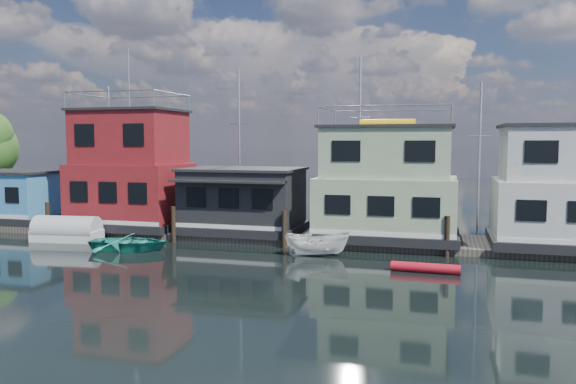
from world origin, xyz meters
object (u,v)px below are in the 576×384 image
(houseboat_dark, at_px, (243,200))
(houseboat_white, at_px, (572,189))
(houseboat_red, at_px, (131,172))
(red_kayak, at_px, (425,268))
(houseboat_blue, at_px, (15,196))
(motorboat, at_px, (317,244))
(houseboat_green, at_px, (386,185))
(dinghy_teal, at_px, (130,242))
(tarp_runabout, at_px, (67,231))

(houseboat_dark, xyz_separation_m, houseboat_white, (19.00, 0.02, 1.12))
(houseboat_red, height_order, red_kayak, houseboat_red)
(houseboat_blue, height_order, motorboat, houseboat_blue)
(motorboat, height_order, red_kayak, motorboat)
(houseboat_green, relative_size, dinghy_teal, 1.92)
(houseboat_green, bearing_deg, houseboat_blue, -180.00)
(motorboat, height_order, tarp_runabout, tarp_runabout)
(tarp_runabout, bearing_deg, houseboat_dark, 15.22)
(tarp_runabout, distance_m, red_kayak, 21.74)
(houseboat_blue, relative_size, houseboat_green, 0.76)
(tarp_runabout, bearing_deg, houseboat_white, 0.99)
(red_kayak, xyz_separation_m, dinghy_teal, (-16.25, 1.09, 0.22))
(houseboat_blue, xyz_separation_m, tarp_runabout, (7.45, -4.16, -1.58))
(houseboat_blue, height_order, tarp_runabout, houseboat_blue)
(houseboat_blue, distance_m, houseboat_red, 9.69)
(houseboat_blue, height_order, houseboat_green, houseboat_green)
(houseboat_red, relative_size, red_kayak, 3.73)
(houseboat_green, bearing_deg, tarp_runabout, -167.69)
(houseboat_green, relative_size, tarp_runabout, 1.95)
(houseboat_dark, relative_size, houseboat_white, 0.88)
(houseboat_dark, relative_size, motorboat, 2.13)
(houseboat_green, xyz_separation_m, houseboat_white, (10.00, -0.00, -0.01))
(houseboat_white, xyz_separation_m, red_kayak, (-7.47, -6.84, -3.30))
(houseboat_dark, bearing_deg, houseboat_green, 0.12)
(houseboat_blue, height_order, dinghy_teal, houseboat_blue)
(houseboat_dark, xyz_separation_m, dinghy_teal, (-4.72, -5.74, -1.96))
(houseboat_green, bearing_deg, red_kayak, -69.74)
(houseboat_red, xyz_separation_m, houseboat_dark, (8.00, -0.02, -1.69))
(tarp_runabout, bearing_deg, dinghy_teal, -23.87)
(houseboat_white, relative_size, tarp_runabout, 1.95)
(houseboat_dark, height_order, motorboat, houseboat_dark)
(red_kayak, distance_m, dinghy_teal, 16.29)
(houseboat_dark, xyz_separation_m, tarp_runabout, (-10.05, -4.14, -1.79))
(red_kayak, bearing_deg, houseboat_green, 112.27)
(dinghy_teal, bearing_deg, tarp_runabout, 62.97)
(houseboat_red, distance_m, motorboat, 14.94)
(red_kayak, height_order, dinghy_teal, dinghy_teal)
(houseboat_blue, relative_size, houseboat_white, 0.76)
(houseboat_dark, height_order, houseboat_green, houseboat_green)
(red_kayak, bearing_deg, houseboat_blue, 168.75)
(houseboat_blue, xyz_separation_m, houseboat_green, (26.50, 0.00, 1.34))
(houseboat_green, relative_size, motorboat, 2.41)
(houseboat_dark, distance_m, houseboat_white, 19.03)
(houseboat_white, height_order, tarp_runabout, houseboat_white)
(motorboat, relative_size, tarp_runabout, 0.81)
(houseboat_blue, bearing_deg, houseboat_white, 0.00)
(houseboat_dark, height_order, dinghy_teal, houseboat_dark)
(motorboat, distance_m, dinghy_teal, 10.63)
(red_kayak, relative_size, dinghy_teal, 0.73)
(tarp_runabout, relative_size, dinghy_teal, 0.98)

